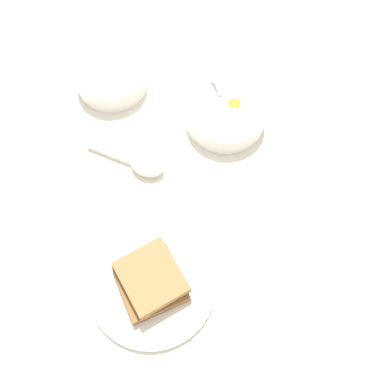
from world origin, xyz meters
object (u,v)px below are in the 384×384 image
egg_bowl (226,115)px  toast_plate (152,285)px  congee_bowl (111,78)px  soup_spoon (141,163)px  toast_sandwich (151,280)px

egg_bowl → toast_plate: 0.38m
congee_bowl → egg_bowl: bearing=155.0°
toast_plate → soup_spoon: soup_spoon is taller
toast_sandwich → congee_bowl: size_ratio=0.93×
toast_plate → toast_sandwich: bearing=-67.1°
congee_bowl → toast_sandwich: bearing=99.8°
toast_sandwich → congee_bowl: 0.47m
toast_plate → soup_spoon: (0.02, -0.25, 0.01)m
toast_plate → soup_spoon: 0.25m
toast_plate → soup_spoon: bearing=-85.7°
toast_plate → congee_bowl: size_ratio=1.47×
soup_spoon → congee_bowl: congee_bowl is taller
toast_plate → congee_bowl: (0.08, -0.46, 0.02)m
toast_sandwich → congee_bowl: toast_sandwich is taller
toast_plate → toast_sandwich: toast_sandwich is taller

